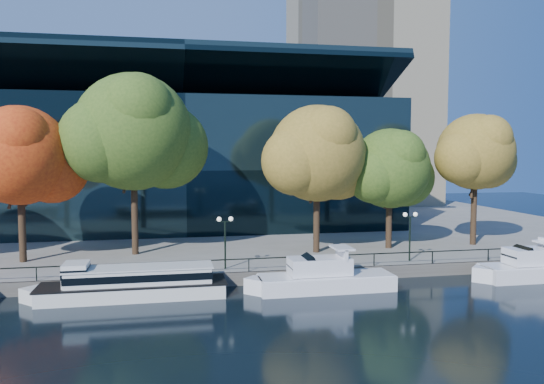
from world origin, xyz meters
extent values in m
plane|color=black|center=(0.00, 0.00, 0.00)|extent=(160.00, 160.00, 0.00)
cube|color=slate|center=(0.00, 36.50, 0.50)|extent=(90.00, 67.00, 1.00)
cube|color=#47443F|center=(0.00, 3.05, 0.50)|extent=(90.00, 0.25, 1.00)
cube|color=black|center=(0.00, 3.25, 1.95)|extent=(88.20, 0.08, 0.08)
cube|color=black|center=(0.00, 3.25, 1.45)|extent=(0.07, 0.07, 0.90)
cube|color=black|center=(-4.00, 32.00, 8.00)|extent=(50.00, 24.00, 16.00)
cube|color=black|center=(-4.00, 28.00, 17.50)|extent=(50.00, 17.14, 7.86)
cube|color=gray|center=(28.00, 55.00, 32.50)|extent=(22.00, 22.00, 65.00)
cube|color=silver|center=(-8.31, 1.09, 0.48)|extent=(12.34, 3.00, 0.97)
cube|color=black|center=(-8.31, 1.09, 0.99)|extent=(12.59, 3.06, 0.11)
cube|color=silver|center=(-14.48, 1.09, 0.48)|extent=(2.48, 2.48, 0.97)
cube|color=silver|center=(-7.87, 1.09, 1.54)|extent=(9.62, 2.46, 1.06)
cube|color=black|center=(-7.87, 1.09, 1.59)|extent=(9.75, 2.52, 0.48)
cube|color=silver|center=(-7.87, 1.09, 2.12)|extent=(9.87, 2.58, 0.09)
cube|color=silver|center=(-12.01, 1.09, 1.81)|extent=(1.59, 2.10, 1.59)
cube|color=black|center=(-12.01, 1.09, 1.98)|extent=(1.63, 2.16, 0.62)
cube|color=white|center=(5.19, 0.42, 0.56)|extent=(9.80, 2.80, 1.12)
cube|color=white|center=(0.29, 0.42, 0.56)|extent=(2.14, 2.14, 1.12)
cube|color=white|center=(5.19, 0.42, 1.14)|extent=(9.60, 2.74, 0.07)
cube|color=white|center=(4.70, 0.42, 1.82)|extent=(4.41, 2.10, 1.21)
cube|color=black|center=(3.43, 0.42, 1.91)|extent=(1.93, 2.02, 1.53)
cube|color=white|center=(6.36, 0.42, 2.71)|extent=(0.23, 2.18, 0.75)
cube|color=white|center=(6.36, 0.42, 3.08)|extent=(1.31, 2.18, 0.14)
cube|color=white|center=(22.26, 0.39, 0.58)|extent=(8.66, 2.70, 1.16)
cube|color=white|center=(17.93, 0.39, 0.58)|extent=(2.12, 2.12, 1.16)
cube|color=white|center=(22.26, 0.39, 1.17)|extent=(8.49, 2.64, 0.08)
cube|color=white|center=(21.83, 0.39, 1.88)|extent=(3.90, 2.02, 1.25)
cube|color=black|center=(20.70, 0.39, 1.97)|extent=(1.76, 1.94, 1.45)
cylinder|color=black|center=(-17.61, 10.25, 4.48)|extent=(0.56, 0.56, 6.96)
cylinder|color=black|center=(-17.11, 10.45, 7.21)|extent=(1.13, 1.70, 3.49)
cylinder|color=black|center=(-18.01, 9.95, 6.96)|extent=(1.04, 1.17, 3.12)
sphere|color=#A5220D|center=(-17.61, 10.25, 9.70)|extent=(8.05, 8.05, 8.05)
sphere|color=#A5220D|center=(-15.39, 11.46, 8.69)|extent=(6.04, 6.04, 6.04)
sphere|color=#A5220D|center=(-17.21, 8.64, 11.10)|extent=(4.83, 4.83, 4.83)
cylinder|color=black|center=(-8.78, 11.81, 5.27)|extent=(0.56, 0.56, 8.55)
cylinder|color=black|center=(-8.28, 12.01, 8.63)|extent=(1.31, 2.01, 4.26)
cylinder|color=black|center=(-9.18, 11.51, 8.33)|extent=(1.20, 1.37, 3.81)
sphere|color=#335019|center=(-8.78, 11.81, 11.69)|extent=(10.15, 10.15, 10.15)
sphere|color=#335019|center=(-5.99, 13.33, 10.42)|extent=(7.61, 7.61, 7.61)
sphere|color=#335019|center=(-11.32, 10.80, 10.93)|extent=(7.10, 7.10, 7.10)
sphere|color=#335019|center=(-8.28, 9.78, 13.46)|extent=(6.09, 6.09, 6.09)
cylinder|color=black|center=(7.10, 9.63, 4.53)|extent=(0.56, 0.56, 7.07)
cylinder|color=black|center=(7.60, 9.83, 7.31)|extent=(1.14, 1.72, 3.54)
cylinder|color=black|center=(6.70, 9.33, 7.06)|extent=(1.05, 1.19, 3.17)
sphere|color=olive|center=(7.10, 9.63, 9.83)|extent=(8.56, 8.56, 8.56)
sphere|color=olive|center=(9.45, 10.92, 8.76)|extent=(6.42, 6.42, 6.42)
sphere|color=olive|center=(4.96, 8.78, 9.19)|extent=(5.99, 5.99, 5.99)
sphere|color=olive|center=(7.52, 7.92, 11.33)|extent=(5.13, 5.13, 5.13)
cylinder|color=black|center=(14.29, 10.29, 3.98)|extent=(0.56, 0.56, 5.95)
cylinder|color=black|center=(14.79, 10.49, 6.32)|extent=(1.02, 1.50, 3.00)
cylinder|color=black|center=(13.89, 9.99, 6.10)|extent=(0.94, 1.05, 2.68)
sphere|color=#335019|center=(14.29, 10.29, 8.44)|extent=(7.38, 7.38, 7.38)
sphere|color=#335019|center=(16.32, 11.40, 7.52)|extent=(5.54, 5.54, 5.54)
sphere|color=#335019|center=(12.45, 9.55, 7.89)|extent=(5.17, 5.17, 5.17)
sphere|color=#335019|center=(14.66, 8.82, 9.73)|extent=(4.43, 4.43, 4.43)
cylinder|color=black|center=(23.09, 10.44, 4.59)|extent=(0.56, 0.56, 7.18)
cylinder|color=black|center=(23.59, 10.64, 7.41)|extent=(1.16, 1.74, 3.59)
cylinder|color=black|center=(22.69, 10.14, 7.15)|extent=(1.06, 1.20, 3.21)
sphere|color=olive|center=(23.09, 10.44, 9.97)|extent=(7.28, 7.28, 7.28)
sphere|color=olive|center=(25.09, 11.53, 9.06)|extent=(5.46, 5.46, 5.46)
sphere|color=olive|center=(21.27, 9.71, 9.43)|extent=(5.10, 5.10, 5.10)
sphere|color=olive|center=(23.45, 8.98, 11.25)|extent=(4.37, 4.37, 4.37)
cylinder|color=black|center=(-1.64, 4.50, 2.80)|extent=(0.14, 0.14, 3.60)
cube|color=black|center=(-1.64, 4.50, 4.65)|extent=(0.90, 0.06, 0.06)
sphere|color=white|center=(-2.09, 4.50, 4.85)|extent=(0.36, 0.36, 0.36)
sphere|color=white|center=(-1.19, 4.50, 4.85)|extent=(0.36, 0.36, 0.36)
cylinder|color=black|center=(13.61, 4.50, 2.80)|extent=(0.14, 0.14, 3.60)
cube|color=black|center=(13.61, 4.50, 4.65)|extent=(0.90, 0.06, 0.06)
sphere|color=white|center=(13.16, 4.50, 4.85)|extent=(0.36, 0.36, 0.36)
sphere|color=white|center=(14.06, 4.50, 4.85)|extent=(0.36, 0.36, 0.36)
camera|label=1|loc=(-5.92, -35.66, 10.02)|focal=35.00mm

